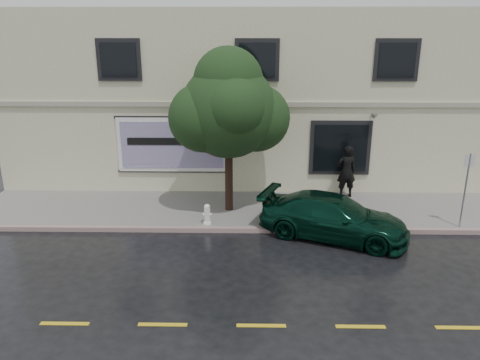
{
  "coord_description": "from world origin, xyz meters",
  "views": [
    {
      "loc": [
        -0.32,
        -12.37,
        6.32
      ],
      "look_at": [
        -0.57,
        2.2,
        1.55
      ],
      "focal_mm": 35.0,
      "sensor_mm": 36.0,
      "label": 1
    }
  ],
  "objects_px": {
    "car": "(334,217)",
    "pedestrian": "(346,171)",
    "street_tree": "(228,111)",
    "fire_hydrant": "(207,214)"
  },
  "relations": [
    {
      "from": "car",
      "to": "street_tree",
      "type": "height_order",
      "value": "street_tree"
    },
    {
      "from": "car",
      "to": "street_tree",
      "type": "bearing_deg",
      "value": 82.4
    },
    {
      "from": "car",
      "to": "pedestrian",
      "type": "relative_size",
      "value": 2.29
    },
    {
      "from": "pedestrian",
      "to": "street_tree",
      "type": "relative_size",
      "value": 0.39
    },
    {
      "from": "pedestrian",
      "to": "street_tree",
      "type": "xyz_separation_m",
      "value": [
        -4.37,
        -1.41,
        2.52
      ]
    },
    {
      "from": "car",
      "to": "fire_hydrant",
      "type": "relative_size",
      "value": 6.65
    },
    {
      "from": "car",
      "to": "fire_hydrant",
      "type": "height_order",
      "value": "car"
    },
    {
      "from": "car",
      "to": "street_tree",
      "type": "relative_size",
      "value": 0.9
    },
    {
      "from": "car",
      "to": "pedestrian",
      "type": "distance_m",
      "value": 3.5
    },
    {
      "from": "street_tree",
      "to": "pedestrian",
      "type": "bearing_deg",
      "value": 17.82
    }
  ]
}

